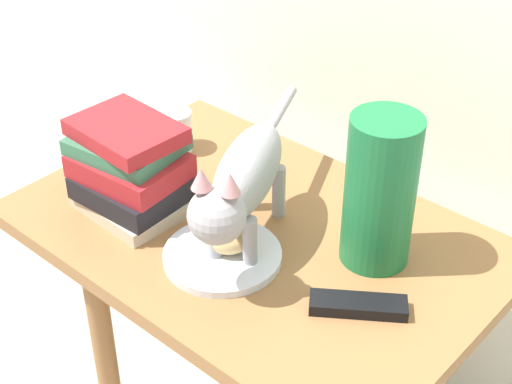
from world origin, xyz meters
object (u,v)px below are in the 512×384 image
at_px(plate, 223,256).
at_px(bread_roll, 227,238).
at_px(book_stack, 130,168).
at_px(side_table, 256,267).
at_px(tv_remote, 358,305).
at_px(green_vase, 380,192).
at_px(candle_jar, 175,133).
at_px(cat, 242,180).

height_order(plate, bread_roll, bread_roll).
bearing_deg(bread_roll, book_stack, -178.28).
bearing_deg(side_table, tv_remote, -11.02).
xyz_separation_m(book_stack, green_vase, (0.41, 0.17, 0.05)).
distance_m(bread_roll, green_vase, 0.26).
distance_m(book_stack, candle_jar, 0.22).
height_order(cat, tv_remote, cat).
height_order(bread_roll, tv_remote, bread_roll).
distance_m(book_stack, tv_remote, 0.47).
relative_size(bread_roll, green_vase, 0.30).
bearing_deg(bread_roll, candle_jar, 150.01).
xyz_separation_m(book_stack, candle_jar, (-0.09, 0.19, -0.04)).
height_order(side_table, cat, cat).
distance_m(cat, candle_jar, 0.36).
bearing_deg(candle_jar, tv_remote, -14.60).
xyz_separation_m(bread_roll, book_stack, (-0.23, -0.01, 0.04)).
bearing_deg(candle_jar, cat, -24.37).
bearing_deg(bread_roll, green_vase, 42.09).
bearing_deg(tv_remote, side_table, 133.37).
relative_size(side_table, bread_roll, 10.47).
height_order(book_stack, candle_jar, book_stack).
height_order(plate, book_stack, book_stack).
distance_m(plate, tv_remote, 0.25).
bearing_deg(cat, tv_remote, -0.50).
height_order(bread_roll, cat, cat).
bearing_deg(plate, candle_jar, 148.48).
xyz_separation_m(bread_roll, tv_remote, (0.24, 0.04, -0.03)).
height_order(green_vase, tv_remote, green_vase).
xyz_separation_m(candle_jar, tv_remote, (0.56, -0.15, -0.03)).
bearing_deg(plate, cat, 90.16).
distance_m(side_table, candle_jar, 0.34).
bearing_deg(side_table, plate, -82.94).
xyz_separation_m(side_table, candle_jar, (-0.30, 0.10, 0.12)).
distance_m(plate, candle_jar, 0.37).
relative_size(book_stack, green_vase, 0.81).
bearing_deg(plate, bread_roll, 75.52).
relative_size(side_table, cat, 1.88).
xyz_separation_m(cat, tv_remote, (0.24, -0.00, -0.12)).
distance_m(plate, bread_roll, 0.03).
bearing_deg(book_stack, candle_jar, 115.28).
bearing_deg(candle_jar, green_vase, -2.29).
relative_size(cat, book_stack, 2.09).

